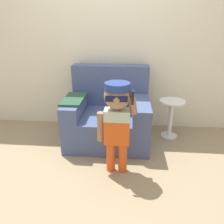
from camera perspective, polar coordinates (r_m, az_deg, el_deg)
ground_plane at (r=2.91m, az=-2.26°, el=-9.57°), size 10.00×10.00×0.00m
wall_back at (r=3.28m, az=-0.85°, el=18.13°), size 10.00×0.05×2.60m
armchair at (r=3.03m, az=-0.92°, el=-0.86°), size 1.10×0.92×0.99m
person_child at (r=2.20m, az=1.27°, el=-0.82°), size 0.41×0.31×1.01m
side_table at (r=3.18m, az=15.13°, el=-0.85°), size 0.35×0.35×0.55m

